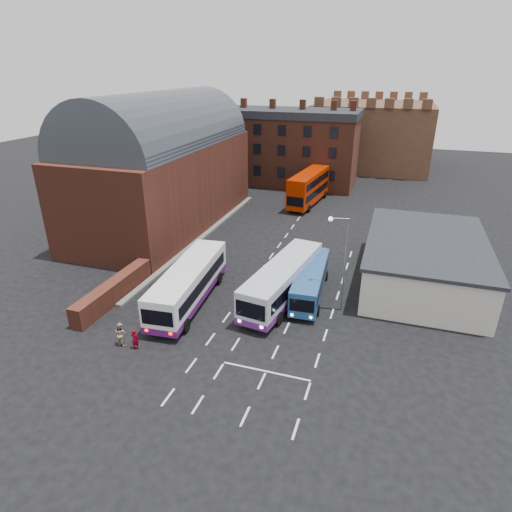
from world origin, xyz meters
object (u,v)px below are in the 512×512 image
(bus_blue, at_px, (310,280))
(street_lamp, at_px, (342,256))
(bus_white_inbound, at_px, (283,279))
(bus_red_double, at_px, (309,187))
(pedestrian_beige, at_px, (121,334))
(bus_white_outbound, at_px, (189,282))
(pedestrian_red, at_px, (135,339))

(bus_blue, xyz_separation_m, street_lamp, (2.70, -1.70, 3.34))
(bus_white_inbound, bearing_deg, bus_red_double, -74.06)
(street_lamp, relative_size, pedestrian_beige, 4.48)
(bus_white_outbound, relative_size, bus_white_inbound, 1.00)
(bus_blue, distance_m, street_lamp, 4.62)
(bus_white_outbound, relative_size, bus_blue, 1.27)
(bus_white_inbound, distance_m, street_lamp, 5.65)
(street_lamp, xyz_separation_m, pedestrian_beige, (-14.17, -9.77, -3.98))
(bus_white_outbound, xyz_separation_m, bus_red_double, (3.69, 31.39, 0.53))
(bus_red_double, xyz_separation_m, street_lamp, (8.52, -28.70, 2.39))
(bus_white_inbound, bearing_deg, bus_white_outbound, 30.53)
(bus_white_outbound, relative_size, pedestrian_beige, 6.84)
(street_lamp, xyz_separation_m, pedestrian_red, (-12.93, -9.87, -4.09))
(bus_blue, bearing_deg, pedestrian_beige, 41.40)
(bus_white_outbound, bearing_deg, pedestrian_beige, -110.39)
(bus_white_outbound, height_order, bus_blue, bus_white_outbound)
(pedestrian_red, distance_m, pedestrian_beige, 1.25)
(street_lamp, bearing_deg, bus_red_double, 106.54)
(bus_red_double, xyz_separation_m, pedestrian_red, (-4.41, -38.58, -1.70))
(bus_white_outbound, relative_size, street_lamp, 1.53)
(bus_blue, distance_m, pedestrian_beige, 16.24)
(bus_white_inbound, xyz_separation_m, bus_red_double, (-3.71, 28.39, 0.55))
(bus_white_inbound, xyz_separation_m, bus_blue, (2.11, 1.39, -0.40))
(bus_white_inbound, height_order, bus_red_double, bus_red_double)
(bus_blue, height_order, street_lamp, street_lamp)
(bus_red_double, height_order, pedestrian_beige, bus_red_double)
(bus_blue, xyz_separation_m, pedestrian_beige, (-11.47, -11.48, -0.64))
(bus_white_outbound, height_order, street_lamp, street_lamp)
(bus_blue, xyz_separation_m, bus_red_double, (-5.82, 27.00, 0.94))
(bus_blue, bearing_deg, bus_red_double, -81.45)
(street_lamp, distance_m, pedestrian_red, 16.77)
(bus_white_outbound, height_order, pedestrian_beige, bus_white_outbound)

